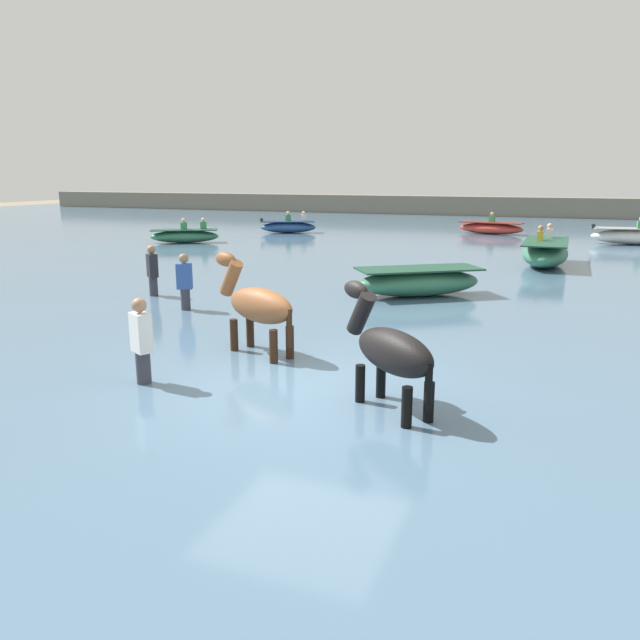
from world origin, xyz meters
The scene contains 14 objects.
ground_plane centered at (0.00, 0.00, 0.00)m, with size 120.00×120.00×0.00m, color #84755B.
water_surface centered at (0.00, 10.00, 0.21)m, with size 90.00×90.00×0.43m, color slate.
horse_lead_black centered at (1.24, -0.27, 1.13)m, with size 1.57×1.33×1.91m.
horse_trailing_chestnut centered at (-1.35, 1.30, 1.18)m, with size 1.80×1.03×2.00m.
boat_far_offshore centered at (6.03, 21.24, 0.77)m, with size 3.84×1.70×1.15m.
boat_far_inshore centered at (2.63, 13.43, 0.83)m, with size 1.42×3.61×1.27m.
boat_mid_outer centered at (-11.84, 15.00, 0.72)m, with size 2.96×2.21×1.04m.
boat_near_port centered at (-0.02, 7.02, 0.76)m, with size 3.14×2.67×0.67m.
boat_near_starboard centered at (-0.17, 23.80, 0.72)m, with size 3.27×1.59×1.06m.
boat_distant_west centered at (-9.62, 20.76, 0.73)m, with size 2.91×1.95×1.06m.
person_spectator_far centered at (-5.89, 4.72, 0.87)m, with size 0.37×0.36×1.63m.
person_onlooker_right centered at (-4.30, 3.68, 0.87)m, with size 0.38×0.32×1.63m.
person_onlooker_left centered at (-2.16, -0.57, 0.87)m, with size 0.38×0.33×1.63m.
far_shoreline centered at (0.00, 38.26, 0.88)m, with size 80.00×2.40×1.76m, color #706B5B.
Camera 1 is at (3.03, -7.14, 3.23)m, focal length 34.27 mm.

